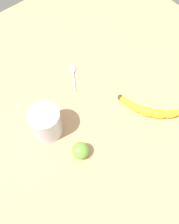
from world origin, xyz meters
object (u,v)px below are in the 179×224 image
at_px(smoothie_glass, 46,123).
at_px(teaspoon, 73,70).
at_px(banana, 153,110).
at_px(lime_fruit, 80,151).

xyz_separation_m(smoothie_glass, teaspoon, (0.14, -0.20, -0.05)).
bearing_deg(banana, lime_fruit, -137.11).
relative_size(banana, teaspoon, 1.91).
height_order(smoothie_glass, lime_fruit, smoothie_glass).
distance_m(smoothie_glass, lime_fruit, 0.13).
xyz_separation_m(banana, lime_fruit, (0.04, 0.27, 0.01)).
height_order(smoothie_glass, teaspoon, smoothie_glass).
xyz_separation_m(banana, teaspoon, (0.30, 0.10, -0.01)).
height_order(banana, lime_fruit, lime_fruit).
bearing_deg(teaspoon, lime_fruit, 178.47).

